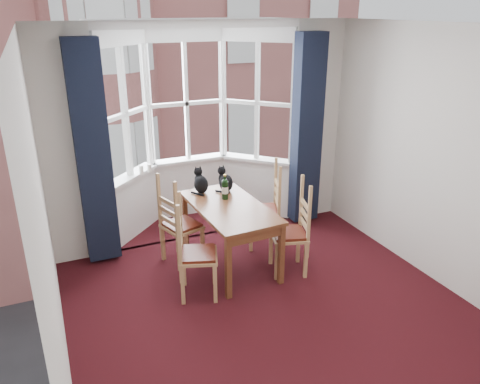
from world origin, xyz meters
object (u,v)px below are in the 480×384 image
cat_left (201,183)px  chair_left_far (175,228)px  chair_left_near (190,256)px  chair_right_far (270,211)px  cat_right (225,181)px  chair_right_near (296,234)px  candle_short (149,168)px  candle_tall (141,170)px  dining_table (230,213)px  wine_bottle (225,188)px

cat_left → chair_left_far: bearing=-147.2°
chair_left_near → chair_left_far: 0.70m
chair_left_near → cat_left: bearing=64.1°
chair_right_far → cat_right: cat_right is taller
chair_left_near → cat_left: cat_left is taller
chair_left_near → chair_right_near: 1.29m
chair_right_far → candle_short: candle_short is taller
chair_left_near → cat_left: 1.17m
chair_left_far → chair_right_near: size_ratio=1.00×
chair_right_near → candle_tall: candle_tall is taller
cat_right → candle_short: bearing=134.0°
chair_left_near → candle_short: 1.78m
chair_left_near → cat_right: (0.78, 0.92, 0.42)m
candle_tall → dining_table: bearing=-59.0°
chair_left_near → cat_right: cat_right is taller
chair_left_near → candle_short: candle_short is taller
chair_left_near → candle_short: bearing=89.8°
chair_right_far → cat_left: bearing=161.7°
chair_left_near → candle_tall: 1.75m
dining_table → chair_right_far: size_ratio=1.57×
cat_right → chair_left_near: bearing=-130.5°
dining_table → cat_right: size_ratio=4.41×
chair_right_near → cat_right: size_ratio=2.81×
dining_table → chair_left_near: size_ratio=1.57×
dining_table → candle_short: bearing=116.3°
chair_left_far → dining_table: bearing=-24.1°
chair_left_near → wine_bottle: size_ratio=2.94×
chair_left_far → cat_right: 0.87m
chair_right_near → wine_bottle: (-0.62, 0.67, 0.43)m
chair_right_near → chair_right_far: (0.02, 0.72, 0.00)m
dining_table → chair_right_far: (0.67, 0.27, -0.20)m
cat_left → candle_short: (-0.47, 0.74, 0.03)m
chair_right_far → cat_right: size_ratio=2.81×
chair_right_near → candle_tall: bearing=129.5°
chair_left_far → cat_right: bearing=16.2°
candle_tall → wine_bottle: bearing=-52.9°
dining_table → chair_right_near: bearing=-34.7°
chair_left_far → chair_right_far: 1.27m
candle_tall → cat_right: bearing=-40.9°
dining_table → candle_short: size_ratio=13.30×
chair_right_near → chair_right_far: 0.72m
chair_left_near → chair_left_far: bearing=86.2°
chair_right_near → chair_left_near: bearing=179.4°
cat_left → chair_left_near: bearing=-115.9°
chair_right_far → cat_left: 0.98m
candle_tall → candle_short: candle_tall is taller
chair_left_near → cat_right: bearing=49.5°
chair_left_far → chair_left_near: bearing=-93.8°
chair_left_far → cat_left: 0.66m
chair_right_far → cat_right: bearing=158.1°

